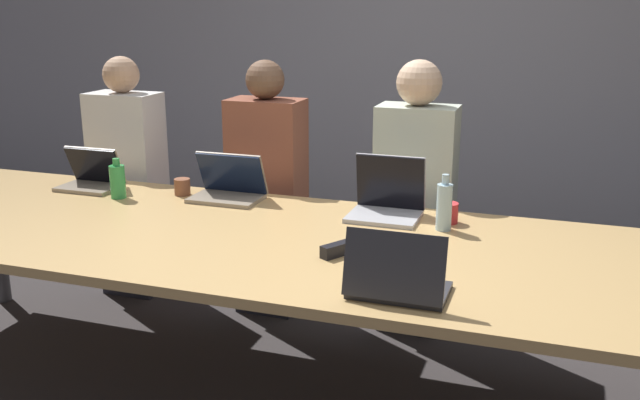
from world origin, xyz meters
TOP-DOWN VIEW (x-y plane):
  - curtain_wall at (0.00, 2.30)m, footprint 12.00×0.06m
  - conference_table at (0.00, 0.00)m, footprint 4.59×1.26m
  - laptop_far_midleft at (-0.64, 0.48)m, footprint 0.35×0.24m
  - person_far_midleft at (-0.60, 0.86)m, footprint 0.40×0.24m
  - cup_far_midleft at (-0.90, 0.47)m, footprint 0.08×0.08m
  - laptop_far_center at (0.17, 0.46)m, footprint 0.32×0.27m
  - person_far_center at (0.22, 0.89)m, footprint 0.40×0.24m
  - cup_far_center at (0.46, 0.44)m, footprint 0.09×0.09m
  - bottle_far_center at (0.46, 0.33)m, footprint 0.07×0.07m
  - laptop_far_left at (-1.41, 0.43)m, footprint 0.31×0.22m
  - person_far_left at (-1.47, 0.84)m, footprint 0.40×0.24m
  - bottle_far_left at (-1.17, 0.31)m, footprint 0.08×0.08m
  - laptop_near_midright at (0.43, -0.45)m, footprint 0.33×0.24m
  - stapler at (0.12, -0.13)m, footprint 0.12×0.15m

SIDE VIEW (x-z plane):
  - person_far_left at x=-1.47m, z-range -0.02..1.38m
  - person_far_midleft at x=-0.60m, z-range -0.02..1.38m
  - person_far_center at x=0.22m, z-range -0.02..1.41m
  - conference_table at x=0.00m, z-range 0.33..1.08m
  - stapler at x=0.12m, z-range 0.75..0.80m
  - cup_far_midleft at x=-0.90m, z-range 0.75..0.83m
  - cup_far_center at x=0.46m, z-range 0.75..0.84m
  - laptop_far_left at x=-1.41m, z-range 0.70..0.92m
  - laptop_far_midleft at x=-0.64m, z-range 0.70..0.93m
  - laptop_near_midright at x=0.43m, z-range 0.70..0.94m
  - laptop_far_center at x=0.17m, z-range 0.69..0.96m
  - bottle_far_left at x=-1.17m, z-range 0.74..0.94m
  - bottle_far_center at x=0.46m, z-range 0.73..0.98m
  - curtain_wall at x=0.00m, z-range 0.00..2.80m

